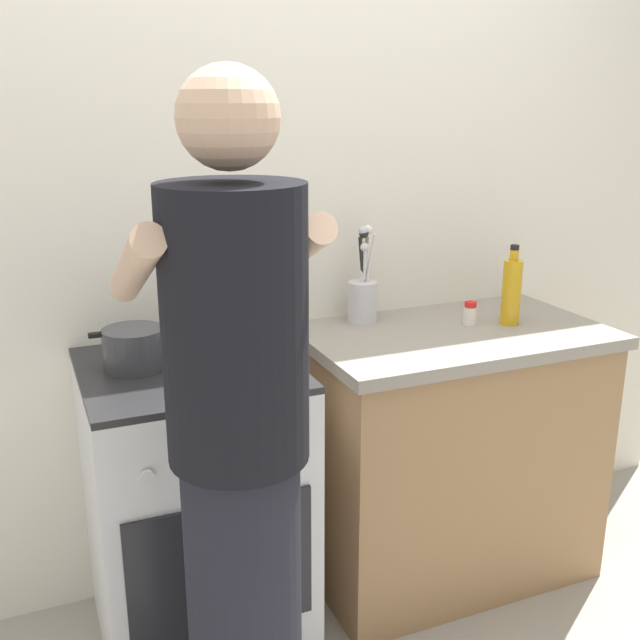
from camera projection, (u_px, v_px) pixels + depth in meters
ground at (320, 630)px, 2.37m from camera, size 6.00×6.00×0.00m
back_wall at (317, 216)px, 2.53m from camera, size 3.20×0.10×2.50m
countertop at (449, 452)px, 2.58m from camera, size 1.00×0.60×0.90m
stove_range at (195, 506)px, 2.24m from camera, size 0.60×0.62×0.90m
pot at (134, 349)px, 2.08m from camera, size 0.24×0.17×0.12m
mixing_bowl at (233, 344)px, 2.17m from camera, size 0.28×0.28×0.08m
utensil_crock at (363, 293)px, 2.52m from camera, size 0.10×0.10×0.33m
spice_bottle at (470, 314)px, 2.49m from camera, size 0.04×0.04×0.08m
oil_bottle at (511, 291)px, 2.48m from camera, size 0.06×0.06×0.27m
person at (240, 471)px, 1.60m from camera, size 0.41×0.50×1.70m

